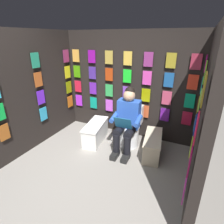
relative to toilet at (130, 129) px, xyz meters
name	(u,v)px	position (x,y,z in m)	size (l,w,h in m)	color
ground_plane	(69,199)	(0.23, 1.66, -0.33)	(30.00, 30.00, 0.00)	gray
display_wall_back	(128,86)	(0.23, -0.44, 0.74)	(2.86, 0.14, 2.13)	black
display_wall_left	(204,117)	(-1.20, 0.63, 0.74)	(0.14, 2.05, 2.13)	black
display_wall_right	(37,90)	(1.66, 0.63, 0.74)	(0.14, 2.05, 2.13)	black
toilet	(130,129)	(0.00, 0.00, 0.00)	(0.41, 0.56, 0.77)	white
person_reading	(127,120)	(-0.01, 0.23, 0.27)	(0.54, 0.70, 1.19)	blue
comic_longbox_near	(152,145)	(-0.50, 0.18, -0.14)	(0.41, 0.81, 0.37)	beige
comic_longbox_far	(96,132)	(0.67, 0.20, -0.13)	(0.45, 0.84, 0.38)	white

